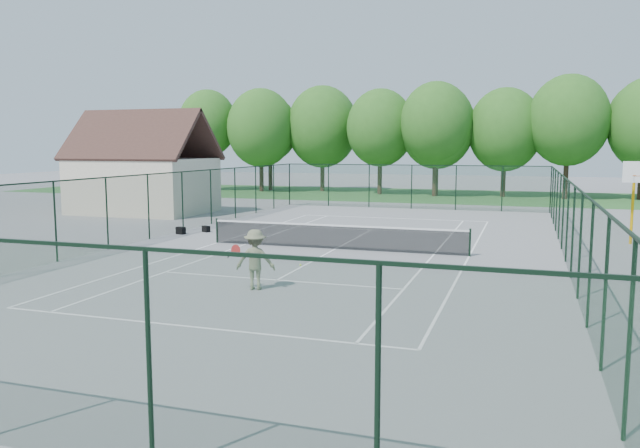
# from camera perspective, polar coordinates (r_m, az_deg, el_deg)

# --- Properties ---
(ground) EXTENTS (140.00, 140.00, 0.00)m
(ground) POSITION_cam_1_polar(r_m,az_deg,el_deg) (26.10, 1.38, -2.32)
(ground) COLOR gray
(ground) RESTS_ON ground
(grass_far) EXTENTS (80.00, 16.00, 0.01)m
(grass_far) POSITION_cam_1_polar(r_m,az_deg,el_deg) (55.30, 10.52, 2.57)
(grass_far) COLOR #356D30
(grass_far) RESTS_ON ground
(court_lines) EXTENTS (11.05, 23.85, 0.01)m
(court_lines) POSITION_cam_1_polar(r_m,az_deg,el_deg) (26.10, 1.38, -2.31)
(court_lines) COLOR white
(court_lines) RESTS_ON ground
(tennis_net) EXTENTS (11.08, 0.08, 1.10)m
(tennis_net) POSITION_cam_1_polar(r_m,az_deg,el_deg) (26.01, 1.39, -1.07)
(tennis_net) COLOR black
(tennis_net) RESTS_ON ground
(fence_enclosure) EXTENTS (18.05, 36.05, 3.02)m
(fence_enclosure) POSITION_cam_1_polar(r_m,az_deg,el_deg) (25.89, 1.40, 1.09)
(fence_enclosure) COLOR #183C22
(fence_enclosure) RESTS_ON ground
(utility_building) EXTENTS (8.60, 6.27, 6.63)m
(utility_building) POSITION_cam_1_polar(r_m,az_deg,el_deg) (41.87, -15.87, 5.27)
(utility_building) COLOR beige
(utility_building) RESTS_ON ground
(tree_line_far) EXTENTS (39.40, 6.40, 9.70)m
(tree_line_far) POSITION_cam_1_polar(r_m,az_deg,el_deg) (55.16, 10.66, 8.78)
(tree_line_far) COLOR #3E281E
(tree_line_far) RESTS_ON ground
(basketball_goal) EXTENTS (1.20, 1.43, 3.65)m
(basketball_goal) POSITION_cam_1_polar(r_m,az_deg,el_deg) (29.99, 26.90, 3.09)
(basketball_goal) COLOR #DD9C04
(basketball_goal) RESTS_ON ground
(sports_bag_a) EXTENTS (0.50, 0.38, 0.36)m
(sports_bag_a) POSITION_cam_1_polar(r_m,az_deg,el_deg) (31.26, -12.62, -0.59)
(sports_bag_a) COLOR black
(sports_bag_a) RESTS_ON ground
(sports_bag_b) EXTENTS (0.47, 0.39, 0.31)m
(sports_bag_b) POSITION_cam_1_polar(r_m,az_deg,el_deg) (31.78, -10.38, -0.45)
(sports_bag_b) COLOR black
(sports_bag_b) RESTS_ON ground
(tennis_player) EXTENTS (2.20, 0.96, 1.81)m
(tennis_player) POSITION_cam_1_polar(r_m,az_deg,el_deg) (18.79, -5.93, -3.25)
(tennis_player) COLOR #666A4C
(tennis_player) RESTS_ON ground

